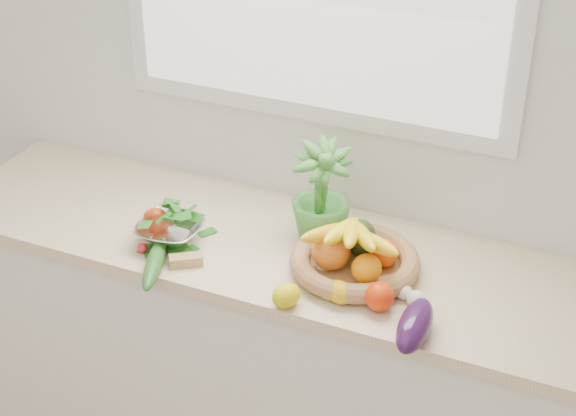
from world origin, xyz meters
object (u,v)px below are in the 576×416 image
at_px(apple, 155,221).
at_px(colander_with_spinach, 170,226).
at_px(fruit_basket, 354,255).
at_px(cucumber, 155,263).
at_px(eggplant, 415,325).
at_px(potted_herb, 321,193).

height_order(apple, colander_with_spinach, colander_with_spinach).
bearing_deg(fruit_basket, cucumber, -156.02).
distance_m(apple, fruit_basket, 0.65).
height_order(eggplant, cucumber, eggplant).
bearing_deg(apple, eggplant, -11.19).
relative_size(eggplant, fruit_basket, 0.47).
bearing_deg(potted_herb, colander_with_spinach, -153.31).
distance_m(eggplant, potted_herb, 0.56).
relative_size(fruit_basket, colander_with_spinach, 2.16).
xyz_separation_m(eggplant, colander_with_spinach, (-0.83, 0.15, 0.01)).
height_order(cucumber, colander_with_spinach, colander_with_spinach).
bearing_deg(eggplant, fruit_basket, 137.67).
relative_size(potted_herb, fruit_basket, 0.70).
bearing_deg(colander_with_spinach, cucumber, -76.31).
height_order(eggplant, fruit_basket, fruit_basket).
bearing_deg(apple, fruit_basket, 4.94).
bearing_deg(fruit_basket, potted_herb, 141.26).
distance_m(cucumber, potted_herb, 0.54).
height_order(apple, eggplant, eggplant).
distance_m(eggplant, cucumber, 0.79).
bearing_deg(eggplant, cucumber, -179.62).
bearing_deg(cucumber, apple, 120.17).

